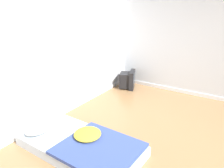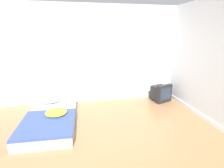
{
  "view_description": "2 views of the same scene",
  "coord_description": "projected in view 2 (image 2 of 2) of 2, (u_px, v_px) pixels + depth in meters",
  "views": [
    {
      "loc": [
        -2.81,
        -0.45,
        2.18
      ],
      "look_at": [
        0.89,
        1.94,
        0.6
      ],
      "focal_mm": 35.0,
      "sensor_mm": 36.0,
      "label": 1
    },
    {
      "loc": [
        0.02,
        -2.04,
        1.85
      ],
      "look_at": [
        0.75,
        1.77,
        0.74
      ],
      "focal_mm": 28.0,
      "sensor_mm": 36.0,
      "label": 2
    }
  ],
  "objects": [
    {
      "name": "crt_tv",
      "position": [
        161.0,
        93.0,
        4.96
      ],
      "size": [
        0.57,
        0.54,
        0.5
      ],
      "color": "black",
      "rests_on": "ground_plane"
    },
    {
      "name": "wall_back",
      "position": [
        77.0,
        56.0,
        4.64
      ],
      "size": [
        7.88,
        0.08,
        2.6
      ],
      "color": "silver",
      "rests_on": "ground_plane"
    },
    {
      "name": "mattress_bed",
      "position": [
        51.0,
        118.0,
        3.75
      ],
      "size": [
        1.07,
        2.0,
        0.31
      ],
      "color": "silver",
      "rests_on": "ground_plane"
    }
  ]
}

